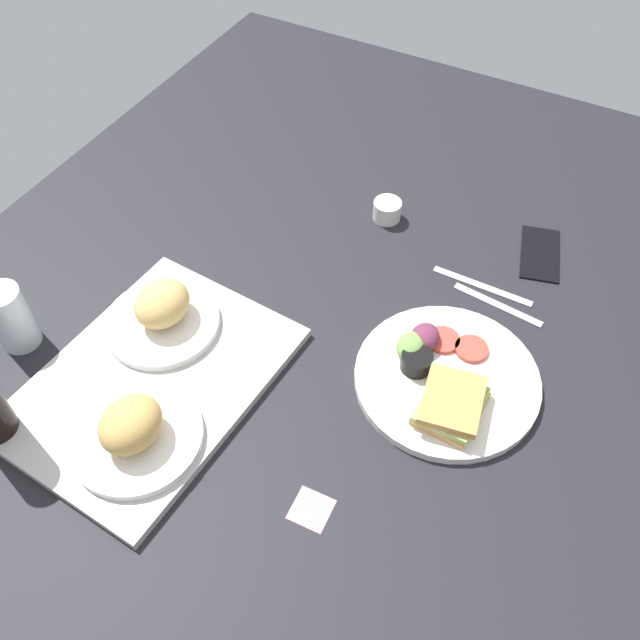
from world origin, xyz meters
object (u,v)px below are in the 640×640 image
(plate_with_salad, at_px, (444,378))
(knife, at_px, (482,286))
(serving_tray, at_px, (152,381))
(fork, at_px, (498,304))
(cell_phone, at_px, (540,253))
(bread_plate_far, at_px, (162,313))
(bread_plate_near, at_px, (133,430))
(espresso_cup, at_px, (387,210))
(sticky_note, at_px, (311,509))
(drinking_glass, at_px, (11,318))

(plate_with_salad, xyz_separation_m, knife, (0.24, 0.02, -0.01))
(serving_tray, height_order, fork, serving_tray)
(plate_with_salad, relative_size, cell_phone, 2.11)
(fork, relative_size, knife, 0.89)
(bread_plate_far, bearing_deg, plate_with_salad, -75.55)
(bread_plate_near, bearing_deg, espresso_cup, -10.24)
(bread_plate_near, distance_m, fork, 0.66)
(sticky_note, bearing_deg, espresso_cup, 14.98)
(sticky_note, bearing_deg, drinking_glass, 86.50)
(bread_plate_near, height_order, bread_plate_far, same)
(serving_tray, height_order, cell_phone, serving_tray)
(bread_plate_near, relative_size, plate_with_salad, 0.67)
(espresso_cup, distance_m, sticky_note, 0.64)
(bread_plate_far, distance_m, sticky_note, 0.42)
(plate_with_salad, distance_m, fork, 0.21)
(sticky_note, bearing_deg, knife, -7.40)
(espresso_cup, relative_size, knife, 0.29)
(serving_tray, bearing_deg, espresso_cup, -17.05)
(serving_tray, height_order, plate_with_salad, plate_with_salad)
(espresso_cup, xyz_separation_m, fork, (-0.12, -0.27, -0.02))
(bread_plate_far, relative_size, sticky_note, 3.53)
(serving_tray, relative_size, espresso_cup, 8.04)
(plate_with_salad, relative_size, espresso_cup, 5.41)
(cell_phone, bearing_deg, espresso_cup, 83.13)
(bread_plate_near, relative_size, knife, 1.07)
(bread_plate_near, bearing_deg, plate_with_salad, -48.37)
(fork, bearing_deg, bread_plate_near, 59.78)
(fork, bearing_deg, drinking_glass, 39.80)
(plate_with_salad, xyz_separation_m, cell_phone, (0.37, -0.05, -0.01))
(drinking_glass, bearing_deg, fork, -56.29)
(bread_plate_far, bearing_deg, drinking_glass, 123.95)
(fork, bearing_deg, espresso_cup, -17.19)
(serving_tray, bearing_deg, fork, -45.71)
(espresso_cup, relative_size, sticky_note, 1.00)
(bread_plate_far, height_order, plate_with_salad, bread_plate_far)
(bread_plate_near, distance_m, plate_with_salad, 0.49)
(knife, bearing_deg, espresso_cup, -20.29)
(espresso_cup, distance_m, fork, 0.30)
(knife, bearing_deg, fork, 143.44)
(plate_with_salad, bearing_deg, knife, 3.86)
(bread_plate_far, bearing_deg, cell_phone, -46.81)
(bread_plate_far, xyz_separation_m, plate_with_salad, (0.12, -0.47, -0.03))
(sticky_note, bearing_deg, cell_phone, -11.77)
(bread_plate_near, height_order, espresso_cup, bread_plate_near)
(drinking_glass, bearing_deg, bread_plate_far, -56.05)
(bread_plate_far, bearing_deg, fork, -56.39)
(bread_plate_far, bearing_deg, knife, -51.70)
(drinking_glass, distance_m, fork, 0.84)
(drinking_glass, height_order, fork, drinking_glass)
(drinking_glass, bearing_deg, serving_tray, -82.77)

